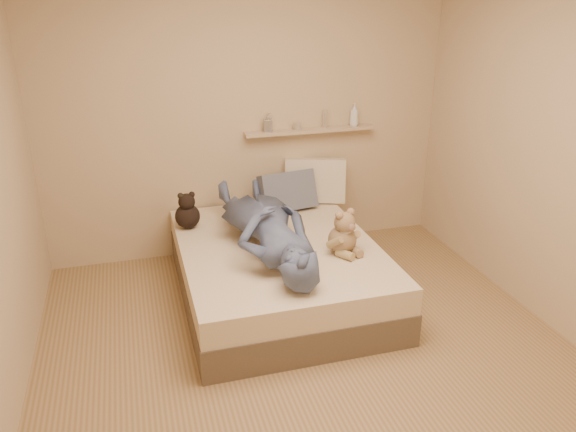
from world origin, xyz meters
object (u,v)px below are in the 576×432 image
object	(u,v)px
game_console	(301,260)
teddy_bear	(344,235)
wall_shelf	(310,131)
person	(266,226)
pillow_cream	(315,180)
bed	(278,270)
pillow_grey	(288,191)
dark_plush	(187,213)

from	to	relation	value
game_console	teddy_bear	world-z (taller)	teddy_bear
wall_shelf	teddy_bear	bearing A→B (deg)	-95.73
person	pillow_cream	bearing A→B (deg)	-131.35
bed	person	bearing A→B (deg)	-152.18
game_console	wall_shelf	xyz separation A→B (m)	(0.55, 1.50, 0.49)
game_console	teddy_bear	xyz separation A→B (m)	(0.43, 0.31, -0.01)
pillow_grey	bed	bearing A→B (deg)	-111.93
game_console	wall_shelf	world-z (taller)	wall_shelf
bed	dark_plush	bearing A→B (deg)	140.56
game_console	bed	bearing A→B (deg)	89.74
game_console	pillow_grey	bearing A→B (deg)	77.68
pillow_cream	person	distance (m)	1.12
teddy_bear	pillow_grey	distance (m)	0.98
teddy_bear	wall_shelf	xyz separation A→B (m)	(0.12, 1.19, 0.50)
pillow_grey	wall_shelf	size ratio (longest dim) A/B	0.42
person	teddy_bear	bearing A→B (deg)	153.61
teddy_bear	dark_plush	bearing A→B (deg)	142.99
game_console	dark_plush	world-z (taller)	dark_plush
bed	person	distance (m)	0.44
bed	pillow_grey	size ratio (longest dim) A/B	3.80
pillow_cream	bed	bearing A→B (deg)	-125.04
game_console	person	world-z (taller)	person
dark_plush	pillow_grey	distance (m)	0.92
game_console	person	bearing A→B (deg)	100.75
pillow_grey	pillow_cream	bearing A→B (deg)	24.71
pillow_grey	person	bearing A→B (deg)	-117.19
bed	teddy_bear	world-z (taller)	teddy_bear
teddy_bear	pillow_grey	xyz separation A→B (m)	(-0.15, 0.97, 0.02)
dark_plush	pillow_cream	xyz separation A→B (m)	(1.21, 0.31, 0.06)
wall_shelf	person	bearing A→B (deg)	-124.19
person	wall_shelf	distance (m)	1.25
pillow_grey	person	distance (m)	0.84
wall_shelf	game_console	bearing A→B (deg)	-110.18
dark_plush	pillow_grey	world-z (taller)	pillow_grey
teddy_bear	person	xyz separation A→B (m)	(-0.54, 0.23, 0.05)
pillow_cream	teddy_bear	bearing A→B (deg)	-97.76
bed	game_console	distance (m)	0.71
game_console	dark_plush	size ratio (longest dim) A/B	0.60
dark_plush	pillow_cream	size ratio (longest dim) A/B	0.58
dark_plush	wall_shelf	distance (m)	1.35
bed	wall_shelf	distance (m)	1.38
bed	person	size ratio (longest dim) A/B	1.18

